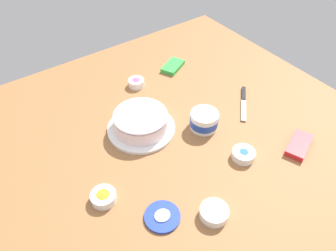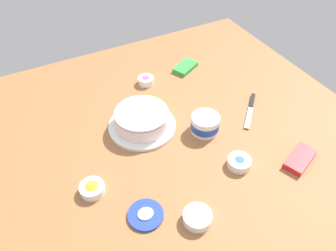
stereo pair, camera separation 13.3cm
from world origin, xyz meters
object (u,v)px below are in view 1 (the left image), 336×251
Objects in this scene: sprinkle_bowl_orange at (103,197)px; sprinkle_bowl_blue at (243,154)px; sprinkle_bowl_rainbow at (136,82)px; sprinkle_bowl_pink at (214,213)px; frosting_tub_lid at (162,216)px; frosting_tub at (204,120)px; frosted_cake at (141,122)px; candy_box_lower at (299,145)px; spreading_knife at (244,100)px; candy_box_upper at (173,66)px.

sprinkle_bowl_blue is at bearing 164.97° from sprinkle_bowl_orange.
sprinkle_bowl_rainbow is 0.80× the size of sprinkle_bowl_pink.
sprinkle_bowl_rainbow is at bearing -114.79° from frosting_tub_lid.
sprinkle_bowl_pink is 1.08× the size of sprinkle_bowl_blue.
sprinkle_bowl_rainbow is (0.08, -0.41, -0.02)m from frosting_tub.
sprinkle_bowl_orange is (0.29, 0.22, -0.03)m from frosted_cake.
frosting_tub_lid is at bearing -27.21° from candy_box_lower.
sprinkle_bowl_blue reaches higher than frosting_tub_lid.
sprinkle_bowl_orange is 0.54m from sprinkle_bowl_blue.
sprinkle_bowl_rainbow reaches higher than sprinkle_bowl_pink.
frosting_tub_lid is 1.35× the size of sprinkle_bowl_blue.
sprinkle_bowl_orange is (0.77, 0.10, 0.01)m from spreading_knife.
sprinkle_bowl_blue is at bearing 44.62° from spreading_knife.
candy_box_lower is (-0.74, 0.23, -0.01)m from sprinkle_bowl_orange.
candy_box_lower reaches higher than candy_box_upper.
frosted_cake is 0.30m from sprinkle_bowl_rainbow.
frosting_tub_lid reaches higher than spreading_knife.
frosting_tub_lid is at bearing 4.47° from sprinkle_bowl_blue.
sprinkle_bowl_orange is at bearing -39.05° from candy_box_lower.
sprinkle_bowl_rainbow is 0.23m from candy_box_upper.
spreading_knife is 1.89× the size of sprinkle_bowl_pink.
frosting_tub reaches higher than sprinkle_bowl_rainbow.
frosting_tub is 0.81× the size of candy_box_lower.
spreading_knife is (-0.48, 0.12, -0.04)m from frosted_cake.
sprinkle_bowl_blue is (-0.01, 0.22, -0.02)m from frosting_tub.
candy_box_upper is (-0.14, -0.64, -0.01)m from sprinkle_bowl_blue.
frosting_tub is at bearing -125.37° from sprinkle_bowl_pink.
sprinkle_bowl_blue is (-0.26, -0.12, 0.00)m from sprinkle_bowl_pink.
sprinkle_bowl_pink is at bearing 25.70° from sprinkle_bowl_blue.
sprinkle_bowl_pink reaches higher than spreading_knife.
frosting_tub_lid is (0.38, 0.25, -0.03)m from frosting_tub.
candy_box_lower is 1.12× the size of candy_box_upper.
sprinkle_bowl_rainbow is 0.63m from sprinkle_bowl_blue.
sprinkle_bowl_pink is (0.50, 0.36, 0.01)m from spreading_knife.
candy_box_lower is at bearing 135.62° from frosted_cake.
frosting_tub reaches higher than sprinkle_bowl_pink.
frosted_cake reaches higher than sprinkle_bowl_rainbow.
frosting_tub_lid is (0.16, 0.39, -0.04)m from frosted_cake.
sprinkle_bowl_blue is (-0.10, 0.62, -0.00)m from sprinkle_bowl_rainbow.
sprinkle_bowl_orange is at bearing -15.03° from sprinkle_bowl_blue.
frosting_tub_lid is 0.21m from sprinkle_bowl_orange.
sprinkle_bowl_blue is at bearing -154.30° from sprinkle_bowl_pink.
sprinkle_bowl_rainbow is (0.34, -0.39, 0.01)m from spreading_knife.
frosting_tub_lid is at bearing 65.21° from sprinkle_bowl_rainbow.
candy_box_lower is (-0.23, 0.31, -0.03)m from frosting_tub.
candy_box_lower is at bearing -175.90° from sprinkle_bowl_pink.
frosting_tub is 0.99× the size of frosting_tub_lid.
candy_box_upper is (-0.37, -0.29, -0.03)m from frosted_cake.
frosted_cake reaches higher than sprinkle_bowl_pink.
frosted_cake is 3.19× the size of sprinkle_bowl_blue.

